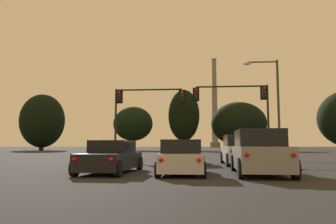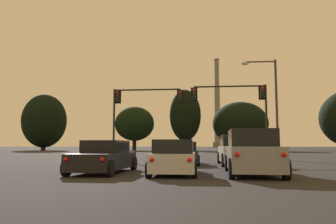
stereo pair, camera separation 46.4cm
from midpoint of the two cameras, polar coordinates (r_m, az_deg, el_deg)
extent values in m
cube|color=gray|center=(14.18, 14.75, -7.76)|extent=(2.12, 4.88, 0.95)
cube|color=black|center=(14.29, 14.60, -4.43)|extent=(1.90, 2.87, 0.70)
cylinder|color=black|center=(16.02, 10.50, -8.69)|extent=(0.25, 0.77, 0.76)
cylinder|color=black|center=(16.23, 17.22, -8.49)|extent=(0.25, 0.77, 0.76)
cylinder|color=black|center=(12.18, 11.53, -9.61)|extent=(0.25, 0.77, 0.76)
cylinder|color=black|center=(12.46, 20.30, -9.28)|extent=(0.25, 0.77, 0.76)
sphere|color=red|center=(11.68, 12.45, -7.24)|extent=(0.17, 0.17, 0.17)
sphere|color=red|center=(11.92, 19.99, -6.99)|extent=(0.17, 0.17, 0.17)
cube|color=black|center=(14.90, -10.77, -8.35)|extent=(1.99, 4.67, 0.70)
cube|color=black|center=(15.10, -10.46, -5.95)|extent=(1.71, 2.27, 0.55)
cylinder|color=black|center=(16.99, -11.64, -8.70)|extent=(0.25, 0.65, 0.64)
cylinder|color=black|center=(16.50, -5.78, -8.88)|extent=(0.25, 0.65, 0.64)
cylinder|color=black|center=(13.45, -16.94, -9.36)|extent=(0.25, 0.65, 0.64)
cylinder|color=black|center=(12.84, -9.65, -9.71)|extent=(0.25, 0.65, 0.64)
sphere|color=red|center=(12.98, -17.01, -7.91)|extent=(0.17, 0.17, 0.17)
sphere|color=red|center=(12.46, -10.90, -8.15)|extent=(0.17, 0.17, 0.17)
cube|color=silver|center=(20.85, 11.83, -7.14)|extent=(1.95, 4.81, 0.95)
cube|color=black|center=(20.96, 11.74, -4.88)|extent=(1.80, 2.81, 0.70)
cylinder|color=black|center=(22.68, 8.85, -7.85)|extent=(0.22, 0.76, 0.76)
cylinder|color=black|center=(22.89, 13.59, -7.74)|extent=(0.22, 0.76, 0.76)
cylinder|color=black|center=(18.84, 9.74, -8.26)|extent=(0.22, 0.76, 0.76)
cylinder|color=black|center=(19.10, 15.42, -8.10)|extent=(0.22, 0.76, 0.76)
sphere|color=red|center=(18.35, 10.35, -6.72)|extent=(0.17, 0.17, 0.17)
sphere|color=red|center=(18.57, 15.18, -6.60)|extent=(0.17, 0.17, 0.17)
cube|color=navy|center=(21.20, 2.75, -7.66)|extent=(1.91, 4.64, 0.70)
cube|color=black|center=(21.42, 2.75, -5.97)|extent=(1.67, 2.24, 0.55)
cylinder|color=black|center=(23.13, 0.61, -8.02)|extent=(0.24, 0.65, 0.64)
cylinder|color=black|center=(23.11, 5.01, -8.01)|extent=(0.24, 0.65, 0.64)
cylinder|color=black|center=(19.34, 0.04, -8.46)|extent=(0.24, 0.65, 0.64)
cylinder|color=black|center=(19.32, 5.32, -8.44)|extent=(0.24, 0.65, 0.64)
sphere|color=red|center=(18.90, 0.46, -7.43)|extent=(0.17, 0.17, 0.17)
sphere|color=red|center=(18.88, 4.86, -7.41)|extent=(0.17, 0.17, 0.17)
cube|color=silver|center=(13.92, 1.47, -8.64)|extent=(1.75, 4.01, 0.72)
cube|color=black|center=(13.50, 1.38, -6.03)|extent=(1.58, 1.91, 0.55)
cylinder|color=black|center=(15.61, -1.34, -9.16)|extent=(0.23, 0.60, 0.60)
cylinder|color=black|center=(15.54, 4.91, -9.16)|extent=(0.23, 0.60, 0.60)
cylinder|color=black|center=(12.39, -2.86, -10.02)|extent=(0.23, 0.60, 0.60)
cylinder|color=black|center=(12.30, 5.06, -10.04)|extent=(0.23, 0.60, 0.60)
sphere|color=red|center=(11.96, -2.32, -8.34)|extent=(0.17, 0.17, 0.17)
sphere|color=red|center=(11.88, 4.28, -8.34)|extent=(0.17, 0.17, 0.17)
cylinder|color=black|center=(29.72, -9.55, -2.02)|extent=(0.18, 0.18, 6.28)
cylinder|color=black|center=(29.68, -9.66, -7.98)|extent=(0.40, 0.40, 0.10)
cube|color=black|center=(29.91, -8.94, 2.71)|extent=(0.34, 0.34, 1.04)
cube|color=black|center=(30.08, -8.85, 2.66)|extent=(0.58, 0.03, 1.25)
sphere|color=red|center=(29.78, -9.01, 3.38)|extent=(0.22, 0.22, 0.22)
sphere|color=#352604|center=(29.73, -9.02, 2.76)|extent=(0.22, 0.22, 0.22)
sphere|color=black|center=(29.68, -9.03, 2.15)|extent=(0.22, 0.22, 0.22)
cylinder|color=black|center=(29.48, -3.82, 3.90)|extent=(5.96, 0.14, 0.14)
sphere|color=black|center=(30.07, -9.46, 3.77)|extent=(0.18, 0.18, 0.18)
cube|color=black|center=(29.08, 1.99, 2.75)|extent=(0.34, 0.34, 1.04)
cube|color=black|center=(29.26, 2.01, 2.69)|extent=(0.58, 0.03, 1.25)
sphere|color=red|center=(28.95, 1.97, 3.43)|extent=(0.22, 0.22, 0.22)
sphere|color=#352604|center=(28.90, 1.98, 2.80)|extent=(0.22, 0.22, 0.22)
sphere|color=black|center=(28.85, 1.98, 2.17)|extent=(0.22, 0.22, 0.22)
cylinder|color=black|center=(29.36, 16.63, -1.64)|extent=(0.18, 0.18, 6.45)
cylinder|color=black|center=(29.32, 16.82, -7.84)|extent=(0.40, 0.40, 0.10)
cube|color=black|center=(29.59, 15.94, 3.29)|extent=(0.34, 0.34, 1.04)
cube|color=black|center=(29.77, 15.87, 3.24)|extent=(0.58, 0.03, 1.25)
sphere|color=red|center=(29.46, 15.99, 3.97)|extent=(0.22, 0.22, 0.22)
sphere|color=#352604|center=(29.41, 16.01, 3.35)|extent=(0.22, 0.22, 0.22)
sphere|color=black|center=(29.36, 16.03, 2.73)|extent=(0.22, 0.22, 0.22)
cylinder|color=black|center=(29.28, 10.51, 4.39)|extent=(6.18, 0.14, 0.14)
sphere|color=black|center=(29.74, 16.46, 4.38)|extent=(0.18, 0.18, 0.18)
cube|color=black|center=(29.03, 4.44, 3.12)|extent=(0.34, 0.34, 1.04)
cube|color=black|center=(29.20, 4.45, 3.07)|extent=(0.58, 0.03, 1.25)
sphere|color=red|center=(28.89, 4.43, 3.81)|extent=(0.22, 0.22, 0.22)
sphere|color=#352604|center=(28.84, 4.44, 3.18)|extent=(0.22, 0.22, 0.22)
sphere|color=black|center=(28.79, 4.44, 2.55)|extent=(0.22, 0.22, 0.22)
cylinder|color=#38383A|center=(28.77, 18.27, 0.46)|extent=(0.20, 0.20, 8.43)
cylinder|color=#38383A|center=(29.22, 15.60, 8.39)|extent=(2.50, 0.12, 0.12)
sphere|color=#38383A|center=(29.48, 18.01, 8.34)|extent=(0.20, 0.20, 0.20)
ellipsoid|color=silver|center=(28.98, 13.16, 8.20)|extent=(0.64, 0.36, 0.26)
cylinder|color=slate|center=(179.85, 8.15, -5.68)|extent=(5.44, 5.44, 2.95)
cylinder|color=gray|center=(180.09, 8.11, -2.76)|extent=(3.40, 3.40, 15.39)
cylinder|color=gray|center=(181.55, 8.04, 2.09)|extent=(2.92, 2.92, 15.39)
cylinder|color=gray|center=(184.28, 7.97, 6.84)|extent=(2.45, 2.45, 15.39)
cylinder|color=gray|center=(186.02, 7.94, 9.04)|extent=(2.74, 2.74, 0.70)
cylinder|color=black|center=(74.67, 2.62, -5.34)|extent=(0.71, 0.71, 3.66)
ellipsoid|color=black|center=(74.98, 2.60, -0.56)|extent=(7.14, 6.43, 11.77)
cylinder|color=black|center=(77.67, -6.32, -5.47)|extent=(0.93, 0.93, 3.27)
ellipsoid|color=black|center=(77.84, -6.28, -2.03)|extent=(9.30, 8.37, 8.09)
cylinder|color=black|center=(75.69, 12.14, -5.71)|extent=(1.25, 1.25, 2.36)
ellipsoid|color=black|center=(75.85, 12.06, -2.02)|extent=(12.46, 11.21, 9.89)
cylinder|color=black|center=(84.57, -21.35, -5.47)|extent=(1.07, 1.07, 2.29)
ellipsoid|color=black|center=(84.78, -21.20, -1.42)|extent=(10.69, 9.62, 12.91)
camera|label=1|loc=(0.23, -90.30, 0.03)|focal=35.00mm
camera|label=2|loc=(0.23, 89.70, -0.03)|focal=35.00mm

